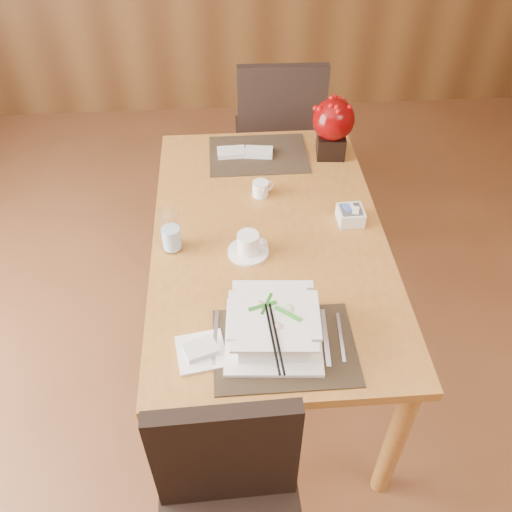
{
  "coord_description": "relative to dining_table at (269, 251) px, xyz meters",
  "views": [
    {
      "loc": [
        -0.17,
        -0.98,
        2.14
      ],
      "look_at": [
        -0.07,
        0.35,
        0.87
      ],
      "focal_mm": 38.0,
      "sensor_mm": 36.0,
      "label": 1
    }
  ],
  "objects": [
    {
      "name": "sugar_caddy",
      "position": [
        0.33,
        0.05,
        0.13
      ],
      "size": [
        0.1,
        0.1,
        0.06
      ],
      "primitive_type": "cube",
      "rotation": [
        0.0,
        0.0,
        0.04
      ],
      "color": "white",
      "rests_on": "dining_table"
    },
    {
      "name": "placemat_near",
      "position": [
        0.0,
        -0.55,
        0.1
      ],
      "size": [
        0.45,
        0.33,
        0.01
      ],
      "primitive_type": "cube",
      "color": "black",
      "rests_on": "dining_table"
    },
    {
      "name": "bread_plate",
      "position": [
        -0.26,
        -0.55,
        0.1
      ],
      "size": [
        0.17,
        0.17,
        0.01
      ],
      "primitive_type": "cube",
      "rotation": [
        0.0,
        0.0,
        0.16
      ],
      "color": "white",
      "rests_on": "dining_table"
    },
    {
      "name": "far_chair",
      "position": [
        0.15,
        1.04,
        -0.08
      ],
      "size": [
        0.48,
        0.49,
        1.01
      ],
      "rotation": [
        0.0,
        0.0,
        3.12
      ],
      "color": "black",
      "rests_on": "ground"
    },
    {
      "name": "coffee_cup",
      "position": [
        -0.09,
        -0.1,
        0.13
      ],
      "size": [
        0.15,
        0.15,
        0.09
      ],
      "rotation": [
        0.0,
        0.0,
        -0.22
      ],
      "color": "white",
      "rests_on": "dining_table"
    },
    {
      "name": "water_glass",
      "position": [
        -0.37,
        -0.06,
        0.19
      ],
      "size": [
        0.09,
        0.09,
        0.18
      ],
      "primitive_type": "cylinder",
      "rotation": [
        0.0,
        0.0,
        0.14
      ],
      "color": "silver",
      "rests_on": "dining_table"
    },
    {
      "name": "creamer_jug",
      "position": [
        -0.01,
        0.25,
        0.13
      ],
      "size": [
        0.11,
        0.11,
        0.06
      ],
      "primitive_type": null,
      "rotation": [
        0.0,
        0.0,
        0.36
      ],
      "color": "white",
      "rests_on": "dining_table"
    },
    {
      "name": "berry_decor",
      "position": [
        0.33,
        0.53,
        0.25
      ],
      "size": [
        0.19,
        0.19,
        0.28
      ],
      "rotation": [
        0.0,
        0.0,
        -0.09
      ],
      "color": "black",
      "rests_on": "dining_table"
    },
    {
      "name": "soup_setting",
      "position": [
        -0.03,
        -0.51,
        0.16
      ],
      "size": [
        0.33,
        0.33,
        0.12
      ],
      "rotation": [
        0.0,
        0.0,
        -0.07
      ],
      "color": "white",
      "rests_on": "dining_table"
    },
    {
      "name": "dining_table",
      "position": [
        0.0,
        0.0,
        0.0
      ],
      "size": [
        0.9,
        1.5,
        0.75
      ],
      "color": "#B17231",
      "rests_on": "ground"
    },
    {
      "name": "ground",
      "position": [
        0.0,
        -0.6,
        -0.65
      ],
      "size": [
        6.0,
        6.0,
        0.0
      ],
      "primitive_type": "plane",
      "color": "brown",
      "rests_on": "ground"
    },
    {
      "name": "placemat_far",
      "position": [
        0.0,
        0.55,
        0.1
      ],
      "size": [
        0.45,
        0.33,
        0.01
      ],
      "primitive_type": "cube",
      "color": "black",
      "rests_on": "dining_table"
    },
    {
      "name": "napkins_far",
      "position": [
        -0.05,
        0.55,
        0.11
      ],
      "size": [
        0.26,
        0.11,
        0.02
      ],
      "primitive_type": null,
      "rotation": [
        0.0,
        0.0,
        -0.07
      ],
      "color": "silver",
      "rests_on": "dining_table"
    }
  ]
}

